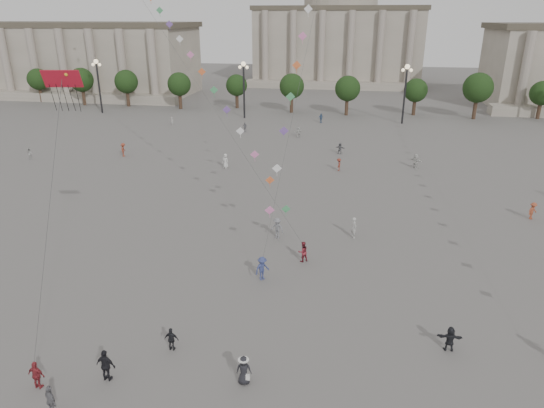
# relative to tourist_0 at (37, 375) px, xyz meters

# --- Properties ---
(ground) EXTENTS (360.00, 360.00, 0.00)m
(ground) POSITION_rel_tourist_0_xyz_m (9.34, 3.83, -0.84)
(ground) COLOR #5D5A57
(ground) RESTS_ON ground
(hall_west) EXTENTS (84.00, 26.22, 17.20)m
(hall_west) POSITION_rel_tourist_0_xyz_m (-65.66, 97.72, 7.58)
(hall_west) COLOR gray
(hall_west) RESTS_ON ground
(hall_central) EXTENTS (48.30, 34.30, 35.50)m
(hall_central) POSITION_rel_tourist_0_xyz_m (9.34, 133.05, 13.39)
(hall_central) COLOR gray
(hall_central) RESTS_ON ground
(tree_row) EXTENTS (137.12, 5.12, 8.00)m
(tree_row) POSITION_rel_tourist_0_xyz_m (9.34, 81.83, 4.55)
(tree_row) COLOR #39291C
(tree_row) RESTS_ON ground
(lamp_post_far_west) EXTENTS (2.00, 0.90, 10.65)m
(lamp_post_far_west) POSITION_rel_tourist_0_xyz_m (-35.66, 73.83, 6.51)
(lamp_post_far_west) COLOR #262628
(lamp_post_far_west) RESTS_ON ground
(lamp_post_mid_west) EXTENTS (2.00, 0.90, 10.65)m
(lamp_post_mid_west) POSITION_rel_tourist_0_xyz_m (-5.66, 73.83, 6.51)
(lamp_post_mid_west) COLOR #262628
(lamp_post_mid_west) RESTS_ON ground
(lamp_post_mid_east) EXTENTS (2.00, 0.90, 10.65)m
(lamp_post_mid_east) POSITION_rel_tourist_0_xyz_m (24.34, 73.83, 6.51)
(lamp_post_mid_east) COLOR #262628
(lamp_post_mid_east) RESTS_ON ground
(person_crowd_0) EXTENTS (1.08, 0.96, 1.75)m
(person_crowd_0) POSITION_rel_tourist_0_xyz_m (9.43, 71.83, 0.03)
(person_crowd_0) COLOR #355077
(person_crowd_0) RESTS_ON ground
(person_crowd_1) EXTENTS (0.98, 0.94, 1.59)m
(person_crowd_1) POSITION_rel_tourist_0_xyz_m (-28.57, 40.30, -0.05)
(person_crowd_1) COLOR #B4B4B0
(person_crowd_1) RESTS_ON ground
(person_crowd_3) EXTENTS (1.49, 0.48, 1.60)m
(person_crowd_3) POSITION_rel_tourist_0_xyz_m (22.30, 7.13, -0.04)
(person_crowd_3) COLOR black
(person_crowd_3) RESTS_ON ground
(person_crowd_4) EXTENTS (1.52, 1.31, 1.65)m
(person_crowd_4) POSITION_rel_tourist_0_xyz_m (6.68, 59.83, -0.02)
(person_crowd_4) COLOR beige
(person_crowd_4) RESTS_ON ground
(person_crowd_6) EXTENTS (1.42, 1.09, 1.95)m
(person_crowd_6) POSITION_rel_tourist_0_xyz_m (9.59, 20.85, 0.13)
(person_crowd_6) COLOR slate
(person_crowd_6) RESTS_ON ground
(person_crowd_7) EXTENTS (1.61, 1.65, 1.89)m
(person_crowd_7) POSITION_rel_tourist_0_xyz_m (23.96, 45.21, 0.10)
(person_crowd_7) COLOR silver
(person_crowd_7) RESTS_ON ground
(person_crowd_8) EXTENTS (1.28, 1.22, 1.74)m
(person_crowd_8) POSITION_rel_tourist_0_xyz_m (33.59, 29.47, 0.03)
(person_crowd_8) COLOR #9D462A
(person_crowd_8) RESTS_ON ground
(person_crowd_10) EXTENTS (0.63, 0.66, 1.52)m
(person_crowd_10) POSITION_rel_tourist_0_xyz_m (-17.17, 65.01, -0.08)
(person_crowd_10) COLOR beige
(person_crowd_10) RESTS_ON ground
(person_crowd_12) EXTENTS (1.56, 1.00, 1.61)m
(person_crowd_12) POSITION_rel_tourist_0_xyz_m (13.91, 50.56, -0.04)
(person_crowd_12) COLOR slate
(person_crowd_12) RESTS_ON ground
(person_crowd_13) EXTENTS (0.66, 0.82, 1.94)m
(person_crowd_13) POSITION_rel_tourist_0_xyz_m (16.39, 22.19, 0.13)
(person_crowd_13) COLOR #B1B1AC
(person_crowd_13) RESTS_ON ground
(person_crowd_16) EXTENTS (1.03, 0.65, 1.63)m
(person_crowd_16) POSITION_rel_tourist_0_xyz_m (-2.86, 62.03, -0.03)
(person_crowd_16) COLOR slate
(person_crowd_16) RESTS_ON ground
(person_crowd_17) EXTENTS (0.94, 1.35, 1.91)m
(person_crowd_17) POSITION_rel_tourist_0_xyz_m (-16.35, 43.86, 0.11)
(person_crowd_17) COLOR brown
(person_crowd_17) RESTS_ON ground
(person_crowd_18) EXTENTS (0.68, 1.09, 1.63)m
(person_crowd_18) POSITION_rel_tourist_0_xyz_m (14.10, 42.30, -0.03)
(person_crowd_18) COLOR maroon
(person_crowd_18) RESTS_ON ground
(person_crowd_21) EXTENTS (1.10, 0.98, 1.90)m
(person_crowd_21) POSITION_rel_tourist_0_xyz_m (-0.63, 40.98, 0.11)
(person_crowd_21) COLOR silver
(person_crowd_21) RESTS_ON ground
(tourist_0) EXTENTS (1.02, 0.50, 1.68)m
(tourist_0) POSITION_rel_tourist_0_xyz_m (0.00, 0.00, 0.00)
(tourist_0) COLOR maroon
(tourist_0) RESTS_ON ground
(tourist_1) EXTENTS (0.88, 0.37, 1.50)m
(tourist_1) POSITION_rel_tourist_0_xyz_m (5.94, 4.29, -0.09)
(tourist_1) COLOR black
(tourist_1) RESTS_ON ground
(tourist_3) EXTENTS (1.09, 0.90, 1.74)m
(tourist_3) POSITION_rel_tourist_0_xyz_m (1.88, -1.58, 0.03)
(tourist_3) COLOR slate
(tourist_3) RESTS_ON ground
(tourist_4) EXTENTS (1.17, 0.58, 1.93)m
(tourist_4) POSITION_rel_tourist_0_xyz_m (3.37, 1.21, 0.12)
(tourist_4) COLOR black
(tourist_4) RESTS_ON ground
(kite_flyer_0) EXTENTS (1.07, 1.02, 1.74)m
(kite_flyer_0) POSITION_rel_tourist_0_xyz_m (12.37, 16.84, 0.03)
(kite_flyer_0) COLOR maroon
(kite_flyer_0) RESTS_ON ground
(kite_flyer_1) EXTENTS (1.35, 1.38, 1.89)m
(kite_flyer_1) POSITION_rel_tourist_0_xyz_m (9.68, 13.38, 0.11)
(kite_flyer_1) COLOR navy
(kite_flyer_1) RESTS_ON ground
(hat_person) EXTENTS (0.89, 0.64, 1.71)m
(hat_person) POSITION_rel_tourist_0_xyz_m (10.84, 2.27, 0.05)
(hat_person) COLOR black
(hat_person) RESTS_ON ground
(dragon_kite) EXTENTS (2.26, 4.32, 15.80)m
(dragon_kite) POSITION_rel_tourist_0_xyz_m (-0.81, 7.66, 13.74)
(dragon_kite) COLOR #AC1224
(dragon_kite) RESTS_ON ground
(kite_train_west) EXTENTS (37.38, 37.83, 64.15)m
(kite_train_west) POSITION_rel_tourist_0_xyz_m (-7.53, 37.26, 19.17)
(kite_train_west) COLOR #3F3F3F
(kite_train_west) RESTS_ON ground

